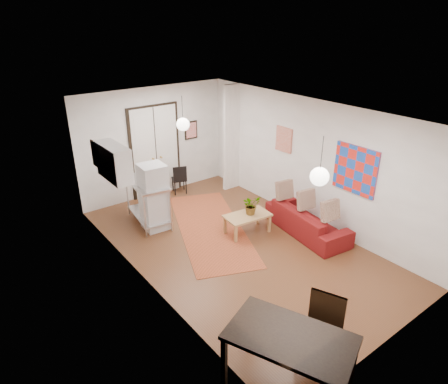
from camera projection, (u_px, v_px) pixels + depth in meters
floor at (237, 246)px, 8.57m from camera, size 7.00×7.00×0.00m
ceiling at (239, 112)px, 7.38m from camera, size 4.20×7.00×0.02m
wall_back at (154, 143)px, 10.51m from camera, size 4.20×0.02×2.90m
wall_front at (399, 264)px, 5.44m from camera, size 4.20×0.02×2.90m
wall_left at (142, 213)px, 6.81m from camera, size 0.02×7.00×2.90m
wall_right at (309, 162)px, 9.14m from camera, size 0.02×7.00×2.90m
double_doors at (156, 152)px, 10.58m from camera, size 1.44×0.06×2.50m
stub_partition at (231, 139)px, 10.85m from camera, size 0.50×0.10×2.90m
wall_cabinet at (114, 162)px, 7.82m from camera, size 0.35×1.00×0.70m
painting_popart at (355, 170)px, 8.13m from camera, size 0.05×1.00×1.00m
painting_abstract at (284, 140)px, 9.56m from camera, size 0.05×0.50×0.60m
poster_back at (191, 130)px, 11.07m from camera, size 0.40×0.03×0.50m
print_left at (97, 155)px, 8.08m from camera, size 0.03×0.44×0.54m
pendant_back at (183, 124)px, 9.10m from camera, size 0.30×0.30×0.80m
pendant_front at (319, 177)px, 6.20m from camera, size 0.30×0.30×0.80m
kilim_rug at (211, 228)px, 9.29m from camera, size 2.72×4.00×0.01m
sofa at (307, 220)px, 8.97m from camera, size 2.21×1.11×0.62m
coffee_table at (247, 217)px, 8.93m from camera, size 1.07×0.67×0.45m
potted_plant at (251, 205)px, 8.87m from camera, size 0.43×0.39×0.44m
kitchen_counter at (148, 195)px, 9.26m from camera, size 0.87×1.45×1.05m
bowl at (153, 185)px, 8.89m from camera, size 0.32×0.32×0.06m
soap_bottle at (139, 175)px, 9.23m from camera, size 0.13×0.13×0.22m
fridge at (154, 197)px, 9.00m from camera, size 0.58×0.58×1.55m
dining_table at (290, 342)px, 5.03m from camera, size 1.45×1.81×0.88m
dining_chair_near at (314, 326)px, 5.50m from camera, size 0.67×0.81×1.08m
dining_chair_far at (314, 326)px, 5.50m from camera, size 0.67×0.81×1.08m
black_side_chair at (178, 176)px, 10.99m from camera, size 0.47×0.48×0.81m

